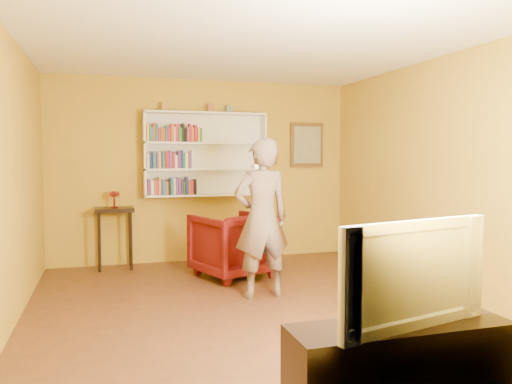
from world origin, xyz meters
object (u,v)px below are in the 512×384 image
Objects in this scene: bookshelf at (205,155)px; console_table at (115,218)px; armchair at (233,245)px; ruby_lustre at (114,196)px; person at (262,218)px; television at (402,271)px; tv_cabinet at (400,364)px.

console_table is at bearing -173.07° from bookshelf.
bookshelf is at bearing -102.06° from armchair.
ruby_lustre is 2.47m from person.
bookshelf is 7.74× the size of ruby_lustre.
bookshelf is 4.73m from television.
television is at bearing -70.00° from ruby_lustre.
ruby_lustre is at bearing 110.00° from tv_cabinet.
tv_cabinet is at bearing -86.01° from bookshelf.
armchair is at bearing 92.77° from tv_cabinet.
tv_cabinet is 0.59m from television.
person is at bearing -83.87° from bookshelf.
person is 2.65m from tv_cabinet.
armchair is (0.15, -1.09, -1.18)m from bookshelf.
bookshelf is at bearing 6.93° from console_table.
person is 1.53× the size of television.
armchair is at bearing 79.78° from television.
console_table is at bearing -82.87° from ruby_lustre.
tv_cabinet is at bearing 0.00° from television.
television is (0.17, -3.57, 0.43)m from armchair.
person is at bearing 79.24° from television.
ruby_lustre is at bearing 97.00° from television.
console_table reaches higher than tv_cabinet.
person is 2.57m from television.
ruby_lustre is 0.20× the size of television.
console_table is 1.76m from armchair.
tv_cabinet is at bearing 72.78° from armchair.
bookshelf is 1.56× the size of television.
television is at bearing -70.00° from console_table.
armchair is at bearing -82.08° from bookshelf.
bookshelf is 1.61m from armchair.
bookshelf is at bearing 80.99° from television.
console_table is 3.68× the size of ruby_lustre.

